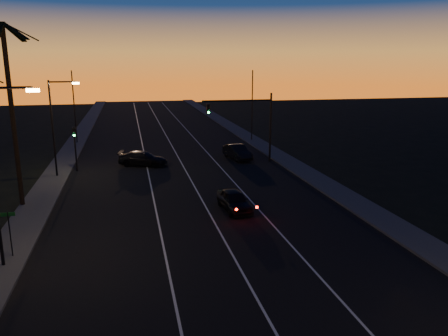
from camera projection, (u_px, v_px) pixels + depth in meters
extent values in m
cube|color=black|center=(193.00, 195.00, 33.57)|extent=(20.00, 170.00, 0.01)
cube|color=#3C3C39|center=(38.00, 204.00, 31.21)|extent=(2.40, 170.00, 0.16)
cube|color=#3C3C39|center=(327.00, 186.00, 35.90)|extent=(2.40, 170.00, 0.16)
cube|color=silver|center=(153.00, 198.00, 32.94)|extent=(0.12, 160.00, 0.01)
cube|color=silver|center=(199.00, 195.00, 33.67)|extent=(0.12, 160.00, 0.01)
cube|color=silver|center=(243.00, 192.00, 34.41)|extent=(0.12, 160.00, 0.01)
cylinder|color=black|center=(13.00, 119.00, 29.54)|extent=(0.32, 0.32, 12.50)
cube|color=black|center=(21.00, 32.00, 28.66)|extent=(2.18, 0.92, 1.18)
cube|color=black|center=(14.00, 32.00, 29.21)|extent=(1.25, 2.12, 1.18)
cube|color=black|center=(14.00, 31.00, 27.77)|extent=(1.95, 1.61, 1.18)
cylinder|color=black|center=(7.00, 88.00, 19.92)|extent=(2.20, 0.12, 0.12)
cube|color=#FFB666|center=(33.00, 90.00, 20.18)|extent=(0.55, 0.26, 0.16)
cylinder|color=black|center=(53.00, 130.00, 37.86)|extent=(0.16, 0.16, 8.50)
cylinder|color=black|center=(62.00, 82.00, 37.12)|extent=(2.20, 0.12, 0.12)
cube|color=#FFB666|center=(76.00, 83.00, 37.38)|extent=(0.55, 0.26, 0.16)
cylinder|color=black|center=(10.00, 235.00, 22.47)|extent=(0.06, 0.06, 2.60)
cube|color=#0B4315|center=(8.00, 214.00, 22.20)|extent=(0.70, 0.03, 0.20)
cylinder|color=black|center=(270.00, 128.00, 44.22)|extent=(0.20, 0.20, 7.00)
cylinder|color=black|center=(237.00, 101.00, 42.82)|extent=(7.00, 0.16, 0.16)
cube|color=black|center=(208.00, 109.00, 42.40)|extent=(0.32, 0.28, 1.00)
sphere|color=black|center=(208.00, 106.00, 42.16)|extent=(0.20, 0.20, 0.20)
sphere|color=black|center=(209.00, 109.00, 42.24)|extent=(0.20, 0.20, 0.20)
sphere|color=#14FF59|center=(209.00, 112.00, 42.31)|extent=(0.20, 0.20, 0.20)
cylinder|color=black|center=(75.00, 149.00, 40.58)|extent=(0.14, 0.14, 4.20)
cube|color=black|center=(74.00, 132.00, 40.20)|extent=(0.28, 0.25, 0.90)
sphere|color=black|center=(74.00, 129.00, 39.99)|extent=(0.18, 0.18, 0.18)
sphere|color=black|center=(74.00, 132.00, 40.06)|extent=(0.18, 0.18, 0.18)
sphere|color=#14FF59|center=(74.00, 135.00, 40.12)|extent=(0.18, 0.18, 0.18)
cylinder|color=black|center=(74.00, 108.00, 53.93)|extent=(0.14, 0.14, 9.00)
cylinder|color=black|center=(252.00, 106.00, 55.68)|extent=(0.14, 0.14, 9.00)
imported|color=black|center=(234.00, 200.00, 30.08)|extent=(2.00, 4.21, 1.39)
sphere|color=#FF0F05|center=(236.00, 209.00, 27.57)|extent=(0.18, 0.18, 0.18)
sphere|color=#FF0F05|center=(257.00, 207.00, 27.98)|extent=(0.18, 0.18, 0.18)
imported|color=black|center=(237.00, 152.00, 45.95)|extent=(2.38, 4.78, 1.50)
imported|color=black|center=(143.00, 159.00, 43.03)|extent=(5.22, 3.56, 1.40)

